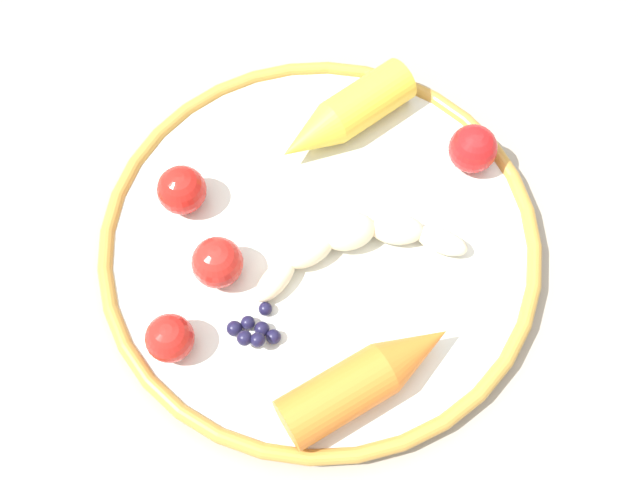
{
  "coord_description": "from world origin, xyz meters",
  "views": [
    {
      "loc": [
        -0.06,
        -0.23,
        1.32
      ],
      "look_at": [
        -0.02,
        0.04,
        0.75
      ],
      "focal_mm": 44.24,
      "sensor_mm": 36.0,
      "label": 1
    }
  ],
  "objects_px": {
    "carrot_orange": "(369,377)",
    "blueberry_pile": "(254,330)",
    "tomato_near": "(170,338)",
    "plate": "(320,242)",
    "carrot_yellow": "(344,116)",
    "banana": "(354,242)",
    "tomato_mid": "(217,263)",
    "tomato_far": "(182,190)",
    "dining_table": "(352,324)",
    "tomato_extra": "(473,149)"
  },
  "relations": [
    {
      "from": "tomato_mid",
      "to": "tomato_far",
      "type": "bearing_deg",
      "value": 107.94
    },
    {
      "from": "carrot_orange",
      "to": "tomato_near",
      "type": "height_order",
      "value": "carrot_orange"
    },
    {
      "from": "dining_table",
      "to": "banana",
      "type": "bearing_deg",
      "value": 83.88
    },
    {
      "from": "banana",
      "to": "blueberry_pile",
      "type": "relative_size",
      "value": 4.48
    },
    {
      "from": "tomato_near",
      "to": "blueberry_pile",
      "type": "bearing_deg",
      "value": 0.55
    },
    {
      "from": "tomato_far",
      "to": "carrot_yellow",
      "type": "bearing_deg",
      "value": 19.94
    },
    {
      "from": "tomato_near",
      "to": "tomato_mid",
      "type": "height_order",
      "value": "tomato_mid"
    },
    {
      "from": "tomato_mid",
      "to": "carrot_orange",
      "type": "bearing_deg",
      "value": -47.38
    },
    {
      "from": "tomato_far",
      "to": "tomato_mid",
      "type": "bearing_deg",
      "value": -72.06
    },
    {
      "from": "tomato_mid",
      "to": "banana",
      "type": "bearing_deg",
      "value": 2.4
    },
    {
      "from": "dining_table",
      "to": "plate",
      "type": "distance_m",
      "value": 0.1
    },
    {
      "from": "tomato_extra",
      "to": "blueberry_pile",
      "type": "bearing_deg",
      "value": -147.78
    },
    {
      "from": "banana",
      "to": "carrot_orange",
      "type": "relative_size",
      "value": 1.27
    },
    {
      "from": "tomato_mid",
      "to": "tomato_far",
      "type": "xyz_separation_m",
      "value": [
        -0.02,
        0.07,
        -0.0
      ]
    },
    {
      "from": "banana",
      "to": "tomato_far",
      "type": "relative_size",
      "value": 4.51
    },
    {
      "from": "dining_table",
      "to": "tomato_near",
      "type": "bearing_deg",
      "value": -169.33
    },
    {
      "from": "banana",
      "to": "dining_table",
      "type": "bearing_deg",
      "value": -96.12
    },
    {
      "from": "carrot_orange",
      "to": "tomato_near",
      "type": "xyz_separation_m",
      "value": [
        -0.14,
        0.05,
        -0.0
      ]
    },
    {
      "from": "tomato_near",
      "to": "dining_table",
      "type": "bearing_deg",
      "value": 10.67
    },
    {
      "from": "plate",
      "to": "tomato_extra",
      "type": "bearing_deg",
      "value": 21.52
    },
    {
      "from": "banana",
      "to": "tomato_mid",
      "type": "bearing_deg",
      "value": -177.6
    },
    {
      "from": "carrot_orange",
      "to": "tomato_mid",
      "type": "bearing_deg",
      "value": 132.62
    },
    {
      "from": "banana",
      "to": "blueberry_pile",
      "type": "height_order",
      "value": "banana"
    },
    {
      "from": "carrot_yellow",
      "to": "tomato_far",
      "type": "relative_size",
      "value": 3.27
    },
    {
      "from": "tomato_mid",
      "to": "blueberry_pile",
      "type": "bearing_deg",
      "value": -68.55
    },
    {
      "from": "tomato_mid",
      "to": "tomato_extra",
      "type": "relative_size",
      "value": 0.99
    },
    {
      "from": "carrot_orange",
      "to": "carrot_yellow",
      "type": "bearing_deg",
      "value": 84.76
    },
    {
      "from": "plate",
      "to": "tomato_mid",
      "type": "relative_size",
      "value": 8.9
    },
    {
      "from": "tomato_near",
      "to": "plate",
      "type": "bearing_deg",
      "value": 30.05
    },
    {
      "from": "carrot_orange",
      "to": "blueberry_pile",
      "type": "relative_size",
      "value": 3.52
    },
    {
      "from": "blueberry_pile",
      "to": "tomato_mid",
      "type": "height_order",
      "value": "tomato_mid"
    },
    {
      "from": "blueberry_pile",
      "to": "tomato_far",
      "type": "relative_size",
      "value": 1.01
    },
    {
      "from": "carrot_yellow",
      "to": "blueberry_pile",
      "type": "distance_m",
      "value": 0.2
    },
    {
      "from": "blueberry_pile",
      "to": "tomato_near",
      "type": "xyz_separation_m",
      "value": [
        -0.06,
        -0.0,
        0.01
      ]
    },
    {
      "from": "plate",
      "to": "carrot_yellow",
      "type": "bearing_deg",
      "value": 70.34
    },
    {
      "from": "tomato_mid",
      "to": "tomato_far",
      "type": "relative_size",
      "value": 1.0
    },
    {
      "from": "dining_table",
      "to": "banana",
      "type": "relative_size",
      "value": 7.05
    },
    {
      "from": "blueberry_pile",
      "to": "tomato_near",
      "type": "distance_m",
      "value": 0.06
    },
    {
      "from": "carrot_orange",
      "to": "plate",
      "type": "bearing_deg",
      "value": 97.4
    },
    {
      "from": "banana",
      "to": "blueberry_pile",
      "type": "distance_m",
      "value": 0.1
    },
    {
      "from": "plate",
      "to": "tomato_mid",
      "type": "xyz_separation_m",
      "value": [
        -0.08,
        -0.02,
        0.02
      ]
    },
    {
      "from": "plate",
      "to": "blueberry_pile",
      "type": "height_order",
      "value": "blueberry_pile"
    },
    {
      "from": "carrot_orange",
      "to": "tomato_mid",
      "type": "distance_m",
      "value": 0.14
    },
    {
      "from": "dining_table",
      "to": "tomato_extra",
      "type": "bearing_deg",
      "value": 40.53
    },
    {
      "from": "dining_table",
      "to": "carrot_yellow",
      "type": "bearing_deg",
      "value": 84.27
    },
    {
      "from": "banana",
      "to": "tomato_mid",
      "type": "xyz_separation_m",
      "value": [
        -0.11,
        -0.0,
        0.01
      ]
    },
    {
      "from": "dining_table",
      "to": "tomato_mid",
      "type": "xyz_separation_m",
      "value": [
        -0.1,
        0.03,
        0.11
      ]
    },
    {
      "from": "tomato_near",
      "to": "carrot_yellow",
      "type": "bearing_deg",
      "value": 47.46
    },
    {
      "from": "dining_table",
      "to": "carrot_yellow",
      "type": "relative_size",
      "value": 9.72
    },
    {
      "from": "dining_table",
      "to": "tomato_far",
      "type": "relative_size",
      "value": 31.83
    }
  ]
}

